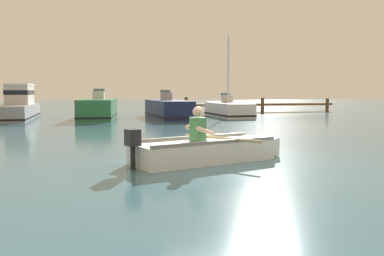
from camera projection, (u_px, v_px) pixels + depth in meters
ground_plane at (228, 160)px, 9.20m from camera, size 120.00×120.00×0.00m
wooden_dock at (258, 104)px, 30.16m from camera, size 11.16×1.64×1.09m
rowboat_with_person at (206, 150)px, 9.04m from camera, size 3.67×1.96×1.19m
moored_boat_grey at (19, 106)px, 23.13m from camera, size 1.72×6.62×1.91m
moored_boat_green at (98, 109)px, 22.83m from camera, size 2.49×5.06×1.65m
moored_boat_navy at (168, 110)px, 23.57m from camera, size 1.77×5.61×1.58m
moored_boat_white at (229, 110)px, 24.99m from camera, size 1.71×4.50×4.75m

